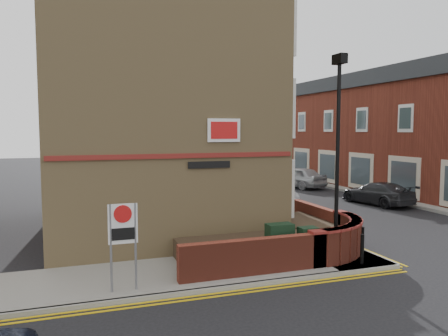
% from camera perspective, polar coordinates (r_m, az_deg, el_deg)
% --- Properties ---
extents(ground, '(120.00, 120.00, 0.00)m').
position_cam_1_polar(ground, '(12.71, 11.17, -14.07)').
color(ground, black).
rests_on(ground, ground).
extents(pavement_corner, '(13.00, 3.00, 0.12)m').
position_cam_1_polar(pavement_corner, '(12.79, -6.52, -13.59)').
color(pavement_corner, gray).
rests_on(pavement_corner, ground).
extents(pavement_main, '(2.00, 32.00, 0.12)m').
position_cam_1_polar(pavement_main, '(27.86, -2.00, -3.41)').
color(pavement_main, gray).
rests_on(pavement_main, ground).
extents(pavement_far, '(4.00, 40.00, 0.12)m').
position_cam_1_polar(pavement_far, '(30.44, 20.01, -2.99)').
color(pavement_far, gray).
rests_on(pavement_far, ground).
extents(kerb_side, '(13.00, 0.15, 0.12)m').
position_cam_1_polar(kerb_side, '(11.42, -4.81, -15.91)').
color(kerb_side, gray).
rests_on(kerb_side, ground).
extents(kerb_main_near, '(0.15, 32.00, 0.12)m').
position_cam_1_polar(kerb_main_near, '(28.17, -0.05, -3.31)').
color(kerb_main_near, gray).
rests_on(kerb_main_near, ground).
extents(kerb_main_far, '(0.15, 40.00, 0.12)m').
position_cam_1_polar(kerb_main_far, '(29.23, 16.96, -3.23)').
color(kerb_main_far, gray).
rests_on(kerb_main_far, ground).
extents(yellow_lines_side, '(13.00, 0.28, 0.01)m').
position_cam_1_polar(yellow_lines_side, '(11.21, -4.47, -16.61)').
color(yellow_lines_side, gold).
rests_on(yellow_lines_side, ground).
extents(yellow_lines_main, '(0.28, 32.00, 0.01)m').
position_cam_1_polar(yellow_lines_main, '(28.26, 0.43, -3.39)').
color(yellow_lines_main, gold).
rests_on(yellow_lines_main, ground).
extents(corner_building, '(8.95, 10.40, 13.60)m').
position_cam_1_polar(corner_building, '(18.75, -9.15, 11.35)').
color(corner_building, tan).
rests_on(corner_building, ground).
extents(garden_wall, '(6.80, 6.00, 1.20)m').
position_cam_1_polar(garden_wall, '(14.81, 6.19, -11.23)').
color(garden_wall, maroon).
rests_on(garden_wall, ground).
extents(lamppost, '(0.25, 0.50, 6.30)m').
position_cam_1_polar(lamppost, '(13.91, 14.60, 1.59)').
color(lamppost, black).
rests_on(lamppost, pavement_corner).
extents(utility_cabinet_large, '(0.80, 0.45, 1.20)m').
position_cam_1_polar(utility_cabinet_large, '(13.45, 7.26, -9.73)').
color(utility_cabinet_large, black).
rests_on(utility_cabinet_large, pavement_corner).
extents(utility_cabinet_small, '(0.55, 0.40, 1.10)m').
position_cam_1_polar(utility_cabinet_small, '(13.58, 10.90, -9.86)').
color(utility_cabinet_small, black).
rests_on(utility_cabinet_small, pavement_corner).
extents(bollard_near, '(0.11, 0.11, 0.90)m').
position_cam_1_polar(bollard_near, '(13.93, 17.59, -10.06)').
color(bollard_near, black).
rests_on(bollard_near, pavement_corner).
extents(bollard_far, '(0.11, 0.11, 0.90)m').
position_cam_1_polar(bollard_far, '(14.90, 17.61, -9.07)').
color(bollard_far, black).
rests_on(bollard_far, pavement_corner).
extents(zone_sign, '(0.72, 0.07, 2.20)m').
position_cam_1_polar(zone_sign, '(11.18, -13.06, -7.99)').
color(zone_sign, slate).
rests_on(zone_sign, pavement_corner).
extents(far_terrace, '(5.40, 30.40, 8.00)m').
position_cam_1_polar(far_terrace, '(34.24, 17.93, 4.61)').
color(far_terrace, maroon).
rests_on(far_terrace, ground).
extents(far_terrace_cream, '(5.40, 12.40, 8.00)m').
position_cam_1_polar(far_terrace_cream, '(52.55, 3.97, 4.90)').
color(far_terrace_cream, beige).
rests_on(far_terrace_cream, ground).
extents(tree_near, '(3.64, 3.65, 6.70)m').
position_cam_1_polar(tree_near, '(25.71, -0.74, 6.27)').
color(tree_near, '#382B1E').
rests_on(tree_near, pavement_main).
extents(tree_mid, '(4.03, 4.03, 7.42)m').
position_cam_1_polar(tree_mid, '(33.41, -5.11, 6.81)').
color(tree_mid, '#382B1E').
rests_on(tree_mid, pavement_main).
extents(tree_far, '(3.81, 3.81, 7.00)m').
position_cam_1_polar(tree_far, '(41.20, -7.82, 6.04)').
color(tree_far, '#382B1E').
rests_on(tree_far, pavement_main).
extents(traffic_light_assembly, '(0.20, 0.16, 4.20)m').
position_cam_1_polar(traffic_light_assembly, '(36.38, -5.60, 2.85)').
color(traffic_light_assembly, black).
rests_on(traffic_light_assembly, pavement_main).
extents(silver_car_near, '(1.81, 3.92, 1.24)m').
position_cam_1_polar(silver_car_near, '(24.43, 6.96, -3.30)').
color(silver_car_near, '#9B9EA2').
rests_on(silver_car_near, ground).
extents(red_car_main, '(2.51, 5.17, 1.42)m').
position_cam_1_polar(red_car_main, '(29.69, 0.09, -1.62)').
color(red_car_main, maroon).
rests_on(red_car_main, ground).
extents(grey_car_far, '(2.38, 4.55, 1.26)m').
position_cam_1_polar(grey_car_far, '(25.71, 19.39, -3.11)').
color(grey_car_far, '#2A2A2E').
rests_on(grey_car_far, ground).
extents(silver_car_far, '(3.19, 4.79, 1.52)m').
position_cam_1_polar(silver_car_far, '(31.72, 9.52, -1.17)').
color(silver_car_far, '#AAADB1').
rests_on(silver_car_far, ground).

